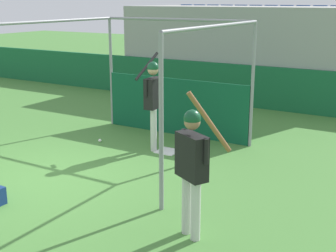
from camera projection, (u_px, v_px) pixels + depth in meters
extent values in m
plane|color=#477F38|center=(44.00, 179.00, 8.40)|extent=(60.00, 60.00, 0.00)
cube|color=#196038|center=(217.00, 83.00, 14.36)|extent=(24.00, 0.12, 1.25)
cube|color=#9E9E99|center=(239.00, 51.00, 15.52)|extent=(7.05, 3.20, 2.90)
cube|color=navy|center=(150.00, 54.00, 15.92)|extent=(0.45, 0.40, 0.10)
cube|color=navy|center=(153.00, 47.00, 16.01)|extent=(0.45, 0.06, 0.40)
cube|color=navy|center=(164.00, 55.00, 15.65)|extent=(0.45, 0.40, 0.10)
cube|color=navy|center=(167.00, 48.00, 15.74)|extent=(0.45, 0.06, 0.40)
cube|color=navy|center=(178.00, 56.00, 15.38)|extent=(0.45, 0.40, 0.10)
cube|color=navy|center=(181.00, 49.00, 15.47)|extent=(0.45, 0.06, 0.40)
cube|color=navy|center=(193.00, 57.00, 15.11)|extent=(0.45, 0.40, 0.10)
cube|color=navy|center=(196.00, 50.00, 15.20)|extent=(0.45, 0.06, 0.40)
cube|color=navy|center=(208.00, 58.00, 14.84)|extent=(0.45, 0.40, 0.10)
cube|color=navy|center=(211.00, 51.00, 14.93)|extent=(0.45, 0.06, 0.40)
cube|color=navy|center=(224.00, 60.00, 14.57)|extent=(0.45, 0.40, 0.10)
cube|color=navy|center=(227.00, 52.00, 14.65)|extent=(0.45, 0.06, 0.40)
cube|color=navy|center=(241.00, 61.00, 14.30)|extent=(0.45, 0.40, 0.10)
cube|color=navy|center=(243.00, 53.00, 14.38)|extent=(0.45, 0.06, 0.40)
cube|color=navy|center=(258.00, 62.00, 14.03)|extent=(0.45, 0.40, 0.10)
cube|color=navy|center=(260.00, 54.00, 14.11)|extent=(0.45, 0.06, 0.40)
cube|color=navy|center=(276.00, 63.00, 13.75)|extent=(0.45, 0.40, 0.10)
cube|color=navy|center=(278.00, 55.00, 13.84)|extent=(0.45, 0.06, 0.40)
cube|color=navy|center=(294.00, 64.00, 13.48)|extent=(0.45, 0.40, 0.10)
cube|color=navy|center=(297.00, 56.00, 13.57)|extent=(0.45, 0.06, 0.40)
cube|color=navy|center=(313.00, 66.00, 13.21)|extent=(0.45, 0.40, 0.10)
cube|color=navy|center=(316.00, 57.00, 13.30)|extent=(0.45, 0.06, 0.40)
cube|color=navy|center=(162.00, 41.00, 16.48)|extent=(0.45, 0.40, 0.10)
cube|color=navy|center=(165.00, 34.00, 16.57)|extent=(0.45, 0.06, 0.40)
cube|color=navy|center=(176.00, 42.00, 16.21)|extent=(0.45, 0.40, 0.10)
cube|color=navy|center=(178.00, 34.00, 16.30)|extent=(0.45, 0.06, 0.40)
cube|color=navy|center=(190.00, 42.00, 15.94)|extent=(0.45, 0.40, 0.10)
cube|color=navy|center=(192.00, 35.00, 16.03)|extent=(0.45, 0.06, 0.40)
cube|color=navy|center=(204.00, 43.00, 15.67)|extent=(0.45, 0.40, 0.10)
cube|color=navy|center=(207.00, 36.00, 15.76)|extent=(0.45, 0.06, 0.40)
cube|color=navy|center=(219.00, 44.00, 15.40)|extent=(0.45, 0.40, 0.10)
cube|color=navy|center=(222.00, 36.00, 15.48)|extent=(0.45, 0.06, 0.40)
cube|color=navy|center=(235.00, 45.00, 15.13)|extent=(0.45, 0.40, 0.10)
cube|color=navy|center=(237.00, 37.00, 15.21)|extent=(0.45, 0.06, 0.40)
cube|color=navy|center=(251.00, 45.00, 14.85)|extent=(0.45, 0.40, 0.10)
cube|color=navy|center=(253.00, 38.00, 14.94)|extent=(0.45, 0.06, 0.40)
cube|color=navy|center=(267.00, 46.00, 14.58)|extent=(0.45, 0.40, 0.10)
cube|color=navy|center=(270.00, 38.00, 14.67)|extent=(0.45, 0.06, 0.40)
cube|color=navy|center=(285.00, 47.00, 14.31)|extent=(0.45, 0.40, 0.10)
cube|color=navy|center=(287.00, 39.00, 14.40)|extent=(0.45, 0.06, 0.40)
cube|color=navy|center=(303.00, 48.00, 14.04)|extent=(0.45, 0.40, 0.10)
cube|color=navy|center=(305.00, 40.00, 14.13)|extent=(0.45, 0.06, 0.40)
cube|color=navy|center=(321.00, 49.00, 13.77)|extent=(0.45, 0.40, 0.10)
cube|color=navy|center=(323.00, 41.00, 13.86)|extent=(0.45, 0.06, 0.40)
cube|color=navy|center=(174.00, 28.00, 17.04)|extent=(0.45, 0.40, 0.10)
cube|color=navy|center=(176.00, 21.00, 17.13)|extent=(0.45, 0.06, 0.40)
cube|color=navy|center=(187.00, 29.00, 16.77)|extent=(0.45, 0.40, 0.10)
cube|color=navy|center=(189.00, 22.00, 16.86)|extent=(0.45, 0.06, 0.40)
cube|color=navy|center=(200.00, 29.00, 16.50)|extent=(0.45, 0.40, 0.10)
cube|color=navy|center=(203.00, 22.00, 16.58)|extent=(0.45, 0.06, 0.40)
cube|color=navy|center=(215.00, 30.00, 16.23)|extent=(0.45, 0.40, 0.10)
cube|color=navy|center=(217.00, 23.00, 16.31)|extent=(0.45, 0.06, 0.40)
cube|color=navy|center=(229.00, 30.00, 15.96)|extent=(0.45, 0.40, 0.10)
cube|color=navy|center=(232.00, 23.00, 16.04)|extent=(0.45, 0.06, 0.40)
cube|color=navy|center=(244.00, 31.00, 15.68)|extent=(0.45, 0.40, 0.10)
cube|color=navy|center=(247.00, 23.00, 15.77)|extent=(0.45, 0.06, 0.40)
cube|color=navy|center=(260.00, 31.00, 15.41)|extent=(0.45, 0.40, 0.10)
cube|color=navy|center=(262.00, 24.00, 15.50)|extent=(0.45, 0.06, 0.40)
cube|color=navy|center=(276.00, 32.00, 15.14)|extent=(0.45, 0.40, 0.10)
cube|color=navy|center=(278.00, 24.00, 15.23)|extent=(0.45, 0.06, 0.40)
cube|color=navy|center=(293.00, 32.00, 14.87)|extent=(0.45, 0.40, 0.10)
cube|color=navy|center=(295.00, 25.00, 14.96)|extent=(0.45, 0.06, 0.40)
cube|color=navy|center=(311.00, 33.00, 14.60)|extent=(0.45, 0.40, 0.10)
cube|color=navy|center=(313.00, 25.00, 14.69)|extent=(0.45, 0.06, 0.40)
cube|color=navy|center=(329.00, 34.00, 14.33)|extent=(0.45, 0.40, 0.10)
cube|color=navy|center=(331.00, 26.00, 14.42)|extent=(0.45, 0.06, 0.40)
cube|color=navy|center=(184.00, 16.00, 17.60)|extent=(0.45, 0.40, 0.10)
cube|color=navy|center=(186.00, 10.00, 17.68)|extent=(0.45, 0.06, 0.40)
cube|color=navy|center=(197.00, 16.00, 17.33)|extent=(0.45, 0.40, 0.10)
cube|color=navy|center=(199.00, 10.00, 17.41)|extent=(0.45, 0.06, 0.40)
cube|color=navy|center=(211.00, 17.00, 17.06)|extent=(0.45, 0.40, 0.10)
cube|color=navy|center=(213.00, 10.00, 17.14)|extent=(0.45, 0.06, 0.40)
cube|color=navy|center=(224.00, 17.00, 16.78)|extent=(0.45, 0.40, 0.10)
cube|color=navy|center=(227.00, 10.00, 16.87)|extent=(0.45, 0.06, 0.40)
cube|color=navy|center=(239.00, 17.00, 16.51)|extent=(0.45, 0.40, 0.10)
cube|color=navy|center=(241.00, 10.00, 16.60)|extent=(0.45, 0.06, 0.40)
cube|color=navy|center=(253.00, 18.00, 16.24)|extent=(0.45, 0.40, 0.10)
cube|color=navy|center=(256.00, 11.00, 16.33)|extent=(0.45, 0.06, 0.40)
cube|color=navy|center=(269.00, 18.00, 15.97)|extent=(0.45, 0.40, 0.10)
cube|color=navy|center=(271.00, 11.00, 16.06)|extent=(0.45, 0.06, 0.40)
cube|color=navy|center=(285.00, 18.00, 15.70)|extent=(0.45, 0.40, 0.10)
cube|color=navy|center=(287.00, 11.00, 15.79)|extent=(0.45, 0.06, 0.40)
cube|color=navy|center=(301.00, 19.00, 15.43)|extent=(0.45, 0.40, 0.10)
cube|color=navy|center=(303.00, 11.00, 15.52)|extent=(0.45, 0.06, 0.40)
cube|color=navy|center=(318.00, 19.00, 15.16)|extent=(0.45, 0.40, 0.10)
cube|color=navy|center=(320.00, 12.00, 15.25)|extent=(0.45, 0.06, 0.40)
cube|color=navy|center=(335.00, 19.00, 14.89)|extent=(0.45, 0.40, 0.10)
cylinder|color=gray|center=(161.00, 125.00, 6.83)|extent=(0.07, 0.07, 2.67)
cylinder|color=gray|center=(111.00, 72.00, 11.77)|extent=(0.07, 0.07, 2.67)
cylinder|color=gray|center=(252.00, 86.00, 9.92)|extent=(0.07, 0.07, 2.67)
cylinder|color=gray|center=(56.00, 21.00, 9.87)|extent=(0.06, 3.72, 0.06)
cylinder|color=gray|center=(217.00, 26.00, 8.03)|extent=(0.06, 3.72, 0.06)
cylinder|color=gray|center=(176.00, 20.00, 10.49)|extent=(3.75, 0.06, 0.06)
cube|color=#0F5133|center=(175.00, 107.00, 11.00)|extent=(3.68, 0.03, 1.34)
cube|color=white|center=(168.00, 151.00, 9.88)|extent=(0.44, 0.44, 0.02)
cylinder|color=silver|center=(154.00, 130.00, 9.83)|extent=(0.14, 0.14, 0.90)
cylinder|color=silver|center=(153.00, 127.00, 10.05)|extent=(0.14, 0.14, 0.90)
cube|color=black|center=(153.00, 93.00, 9.74)|extent=(0.24, 0.45, 0.64)
sphere|color=tan|center=(153.00, 70.00, 9.61)|extent=(0.23, 0.23, 0.23)
sphere|color=#144C2D|center=(153.00, 67.00, 9.60)|extent=(0.24, 0.24, 0.24)
cylinder|color=black|center=(146.00, 88.00, 9.52)|extent=(0.07, 0.07, 0.35)
cylinder|color=black|center=(157.00, 85.00, 9.91)|extent=(0.07, 0.07, 0.35)
cylinder|color=black|center=(147.00, 66.00, 9.96)|extent=(0.15, 0.74, 0.54)
sphere|color=black|center=(160.00, 79.00, 9.81)|extent=(0.08, 0.08, 0.08)
cylinder|color=silver|center=(187.00, 204.00, 6.35)|extent=(0.18, 0.18, 0.85)
cylinder|color=silver|center=(196.00, 211.00, 6.16)|extent=(0.18, 0.18, 0.85)
cube|color=black|center=(192.00, 156.00, 6.07)|extent=(0.54, 0.43, 0.60)
sphere|color=#A37556|center=(192.00, 122.00, 5.94)|extent=(0.21, 0.21, 0.21)
sphere|color=#144C2D|center=(192.00, 118.00, 5.93)|extent=(0.22, 0.22, 0.22)
cylinder|color=black|center=(184.00, 141.00, 6.26)|extent=(0.10, 0.10, 0.33)
cylinder|color=black|center=(206.00, 151.00, 5.84)|extent=(0.10, 0.10, 0.33)
cylinder|color=brown|center=(209.00, 122.00, 5.60)|extent=(0.49, 0.38, 0.77)
sphere|color=brown|center=(205.00, 145.00, 5.95)|extent=(0.08, 0.08, 0.08)
sphere|color=white|center=(100.00, 140.00, 10.54)|extent=(0.07, 0.07, 0.07)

